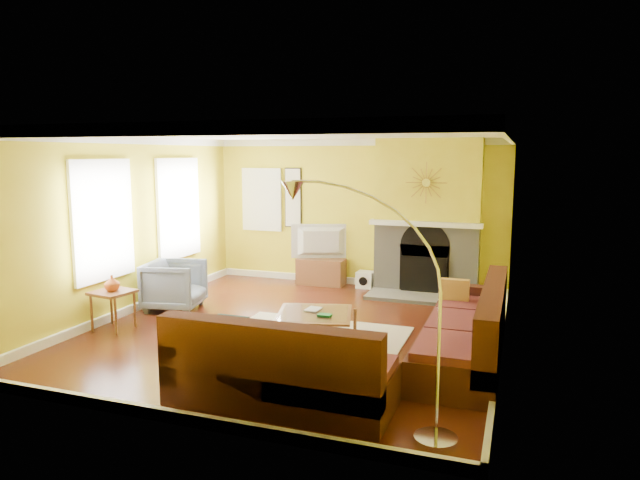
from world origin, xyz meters
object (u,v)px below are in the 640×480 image
at_px(arc_lamp, 369,312).
at_px(side_table, 113,310).
at_px(coffee_table, 314,326).
at_px(media_console, 321,272).
at_px(sectional_sofa, 364,324).
at_px(armchair, 175,285).

bearing_deg(arc_lamp, side_table, 157.51).
xyz_separation_m(side_table, arc_lamp, (4.11, -1.70, 0.82)).
bearing_deg(coffee_table, side_table, -169.88).
bearing_deg(media_console, arc_lamp, -66.49).
distance_m(coffee_table, arc_lamp, 2.71).
bearing_deg(arc_lamp, media_console, 113.51).
distance_m(sectional_sofa, coffee_table, 0.98).
relative_size(sectional_sofa, armchair, 4.36).
height_order(sectional_sofa, arc_lamp, arc_lamp).
relative_size(sectional_sofa, media_console, 4.18).
bearing_deg(armchair, arc_lamp, -138.75).
bearing_deg(arc_lamp, coffee_table, 120.68).
distance_m(armchair, side_table, 1.22).
relative_size(sectional_sofa, side_table, 6.70).
height_order(armchair, side_table, armchair).
xyz_separation_m(coffee_table, armchair, (-2.60, 0.70, 0.20)).
bearing_deg(coffee_table, arc_lamp, -59.32).
xyz_separation_m(coffee_table, side_table, (-2.80, -0.50, 0.09)).
height_order(media_console, armchair, armchair).
xyz_separation_m(coffee_table, media_console, (-1.00, 3.10, 0.05)).
distance_m(sectional_sofa, armchair, 3.61).
xyz_separation_m(media_console, side_table, (-1.80, -3.60, 0.03)).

